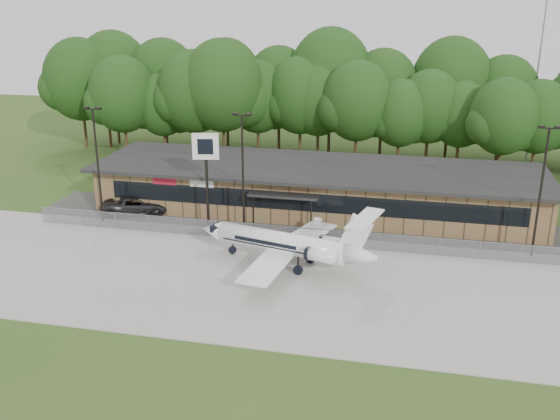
% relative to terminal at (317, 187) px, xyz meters
% --- Properties ---
extents(ground, '(160.00, 160.00, 0.00)m').
position_rel_terminal_xyz_m(ground, '(0.00, -23.94, -2.18)').
color(ground, '#314F1C').
rests_on(ground, ground).
extents(apron, '(64.00, 18.00, 0.08)m').
position_rel_terminal_xyz_m(apron, '(0.00, -15.94, -2.14)').
color(apron, '#9E9B93').
rests_on(apron, ground).
extents(parking_lot, '(50.00, 9.00, 0.06)m').
position_rel_terminal_xyz_m(parking_lot, '(0.00, -4.44, -2.15)').
color(parking_lot, '#383835').
rests_on(parking_lot, ground).
extents(terminal, '(41.00, 11.65, 4.30)m').
position_rel_terminal_xyz_m(terminal, '(0.00, 0.00, 0.00)').
color(terminal, brown).
rests_on(terminal, ground).
extents(fence, '(46.00, 0.04, 1.52)m').
position_rel_terminal_xyz_m(fence, '(0.00, -8.94, -1.40)').
color(fence, gray).
rests_on(fence, ground).
extents(treeline, '(72.00, 12.00, 15.00)m').
position_rel_terminal_xyz_m(treeline, '(0.00, 18.06, 5.32)').
color(treeline, '#123410').
rests_on(treeline, ground).
extents(radio_mast, '(0.20, 0.20, 25.00)m').
position_rel_terminal_xyz_m(radio_mast, '(22.00, 24.06, 10.32)').
color(radio_mast, gray).
rests_on(radio_mast, ground).
extents(light_pole_left, '(1.55, 0.30, 10.23)m').
position_rel_terminal_xyz_m(light_pole_left, '(-18.00, -7.44, 3.80)').
color(light_pole_left, black).
rests_on(light_pole_left, ground).
extents(light_pole_mid, '(1.55, 0.30, 10.23)m').
position_rel_terminal_xyz_m(light_pole_mid, '(-5.00, -7.44, 3.80)').
color(light_pole_mid, black).
rests_on(light_pole_mid, ground).
extents(light_pole_right, '(1.55, 0.30, 10.23)m').
position_rel_terminal_xyz_m(light_pole_right, '(18.00, -7.44, 3.80)').
color(light_pole_right, black).
rests_on(light_pole_right, ground).
extents(business_jet, '(14.43, 12.98, 4.89)m').
position_rel_terminal_xyz_m(business_jet, '(0.06, -13.30, -0.43)').
color(business_jet, white).
rests_on(business_jet, ground).
extents(suv, '(6.80, 4.80, 1.72)m').
position_rel_terminal_xyz_m(suv, '(-15.92, -4.75, -1.31)').
color(suv, '#343537').
rests_on(suv, ground).
extents(pole_sign, '(2.20, 0.67, 8.39)m').
position_rel_terminal_xyz_m(pole_sign, '(-8.24, -7.14, 4.24)').
color(pole_sign, black).
rests_on(pole_sign, ground).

